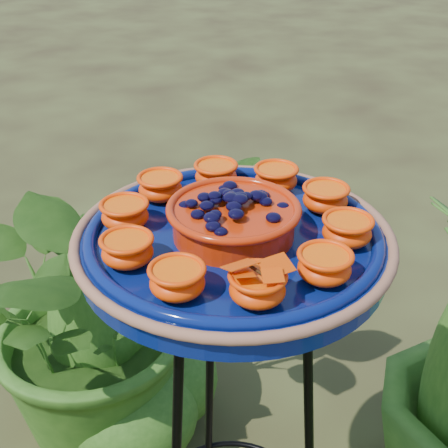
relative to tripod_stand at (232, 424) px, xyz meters
The scene contains 3 objects.
tripod_stand is the anchor object (origin of this frame).
feeder_dish 0.43m from the tripod_stand, 78.18° to the right, with size 0.63×0.63×0.12m.
shrub_back_left 0.70m from the tripod_stand, 125.92° to the left, with size 0.84×0.73×0.93m, color #2A5516.
Camera 1 is at (-0.10, -0.74, 1.54)m, focal length 50.00 mm.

